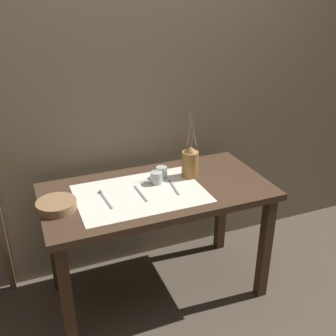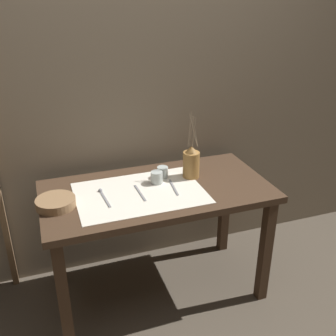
{
  "view_description": "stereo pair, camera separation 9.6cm",
  "coord_description": "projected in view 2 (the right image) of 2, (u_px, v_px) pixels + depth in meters",
  "views": [
    {
      "loc": [
        -0.69,
        -1.87,
        1.8
      ],
      "look_at": [
        0.07,
        0.0,
        0.87
      ],
      "focal_mm": 42.0,
      "sensor_mm": 36.0,
      "label": 1
    },
    {
      "loc": [
        -0.6,
        -1.91,
        1.8
      ],
      "look_at": [
        0.07,
        0.0,
        0.87
      ],
      "focal_mm": 42.0,
      "sensor_mm": 36.0,
      "label": 2
    }
  ],
  "objects": [
    {
      "name": "glass_tumbler_near",
      "position": [
        157.0,
        177.0,
        2.3
      ],
      "size": [
        0.07,
        0.07,
        0.07
      ],
      "color": "#B7C1BC",
      "rests_on": "wooden_table"
    },
    {
      "name": "stone_wall_back",
      "position": [
        134.0,
        93.0,
        2.45
      ],
      "size": [
        7.0,
        0.06,
        2.4
      ],
      "color": "#7A6B56",
      "rests_on": "ground_plane"
    },
    {
      "name": "spoon_outer",
      "position": [
        102.0,
        194.0,
        2.19
      ],
      "size": [
        0.03,
        0.21,
        0.02
      ],
      "color": "gray",
      "rests_on": "wooden_table"
    },
    {
      "name": "wooden_bowl",
      "position": [
        56.0,
        203.0,
        2.06
      ],
      "size": [
        0.21,
        0.21,
        0.05
      ],
      "color": "#8E6B47",
      "rests_on": "wooden_table"
    },
    {
      "name": "knife_center",
      "position": [
        174.0,
        187.0,
        2.26
      ],
      "size": [
        0.03,
        0.2,
        0.0
      ],
      "color": "gray",
      "rests_on": "wooden_table"
    },
    {
      "name": "ground_plane",
      "position": [
        158.0,
        289.0,
        2.57
      ],
      "size": [
        12.0,
        12.0,
        0.0
      ],
      "primitive_type": "plane",
      "color": "brown"
    },
    {
      "name": "pitcher_with_flowers",
      "position": [
        191.0,
        163.0,
        2.36
      ],
      "size": [
        0.1,
        0.1,
        0.41
      ],
      "color": "olive",
      "rests_on": "wooden_table"
    },
    {
      "name": "glass_tumbler_far",
      "position": [
        163.0,
        172.0,
        2.37
      ],
      "size": [
        0.07,
        0.07,
        0.07
      ],
      "color": "#B7C1BC",
      "rests_on": "wooden_table"
    },
    {
      "name": "wooden_table",
      "position": [
        157.0,
        204.0,
        2.3
      ],
      "size": [
        1.31,
        0.67,
        0.75
      ],
      "color": "#422D1E",
      "rests_on": "ground_plane"
    },
    {
      "name": "linen_cloth",
      "position": [
        140.0,
        193.0,
        2.21
      ],
      "size": [
        0.71,
        0.49,
        0.0
      ],
      "color": "silver",
      "rests_on": "wooden_table"
    },
    {
      "name": "fork_inner",
      "position": [
        140.0,
        193.0,
        2.2
      ],
      "size": [
        0.02,
        0.2,
        0.0
      ],
      "color": "gray",
      "rests_on": "wooden_table"
    }
  ]
}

